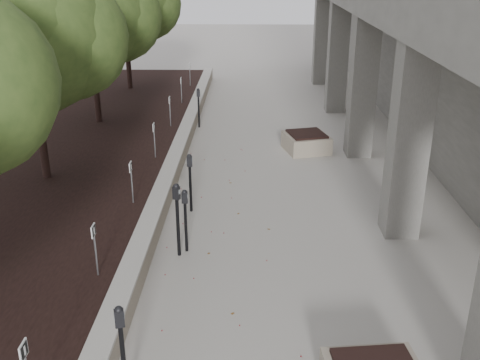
# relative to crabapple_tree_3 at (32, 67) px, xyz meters

# --- Properties ---
(retaining_wall) EXTENTS (0.39, 26.00, 0.50)m
(retaining_wall) POSITION_rel_crabapple_tree_3_xyz_m (2.97, 1.00, -2.87)
(retaining_wall) COLOR tan
(retaining_wall) RESTS_ON ground
(planting_bed) EXTENTS (7.00, 26.00, 0.40)m
(planting_bed) POSITION_rel_crabapple_tree_3_xyz_m (-0.70, 1.00, -2.92)
(planting_bed) COLOR black
(planting_bed) RESTS_ON ground
(crabapple_tree_3) EXTENTS (4.60, 4.00, 5.44)m
(crabapple_tree_3) POSITION_rel_crabapple_tree_3_xyz_m (0.00, 0.00, 0.00)
(crabapple_tree_3) COLOR #344D1D
(crabapple_tree_3) RESTS_ON planting_bed
(crabapple_tree_4) EXTENTS (4.60, 4.00, 5.44)m
(crabapple_tree_4) POSITION_rel_crabapple_tree_3_xyz_m (0.00, 5.00, 0.00)
(crabapple_tree_4) COLOR #344D1D
(crabapple_tree_4) RESTS_ON planting_bed
(crabapple_tree_5) EXTENTS (4.60, 4.00, 5.44)m
(crabapple_tree_5) POSITION_rel_crabapple_tree_3_xyz_m (0.00, 10.00, 0.00)
(crabapple_tree_5) COLOR #344D1D
(crabapple_tree_5) RESTS_ON planting_bed
(parking_sign_3) EXTENTS (0.04, 0.22, 0.96)m
(parking_sign_3) POSITION_rel_crabapple_tree_3_xyz_m (2.45, -4.50, -2.24)
(parking_sign_3) COLOR black
(parking_sign_3) RESTS_ON planting_bed
(parking_sign_4) EXTENTS (0.04, 0.22, 0.96)m
(parking_sign_4) POSITION_rel_crabapple_tree_3_xyz_m (2.45, -1.50, -2.24)
(parking_sign_4) COLOR black
(parking_sign_4) RESTS_ON planting_bed
(parking_sign_5) EXTENTS (0.04, 0.22, 0.96)m
(parking_sign_5) POSITION_rel_crabapple_tree_3_xyz_m (2.45, 1.50, -2.24)
(parking_sign_5) COLOR black
(parking_sign_5) RESTS_ON planting_bed
(parking_sign_6) EXTENTS (0.04, 0.22, 0.96)m
(parking_sign_6) POSITION_rel_crabapple_tree_3_xyz_m (2.45, 4.50, -2.24)
(parking_sign_6) COLOR black
(parking_sign_6) RESTS_ON planting_bed
(parking_sign_7) EXTENTS (0.04, 0.22, 0.96)m
(parking_sign_7) POSITION_rel_crabapple_tree_3_xyz_m (2.45, 7.50, -2.24)
(parking_sign_7) COLOR black
(parking_sign_7) RESTS_ON planting_bed
(parking_sign_8) EXTENTS (0.04, 0.22, 0.96)m
(parking_sign_8) POSITION_rel_crabapple_tree_3_xyz_m (2.45, 10.50, -2.24)
(parking_sign_8) COLOR black
(parking_sign_8) RESTS_ON planting_bed
(parking_meter_1) EXTENTS (0.17, 0.14, 1.43)m
(parking_meter_1) POSITION_rel_crabapple_tree_3_xyz_m (3.42, -6.88, -2.40)
(parking_meter_1) COLOR black
(parking_meter_1) RESTS_ON ground
(parking_meter_2) EXTENTS (0.14, 0.10, 1.33)m
(parking_meter_2) POSITION_rel_crabapple_tree_3_xyz_m (3.78, -2.92, -2.46)
(parking_meter_2) COLOR black
(parking_meter_2) RESTS_ON ground
(parking_meter_3) EXTENTS (0.18, 0.15, 1.52)m
(parking_meter_3) POSITION_rel_crabapple_tree_3_xyz_m (3.65, -3.09, -2.36)
(parking_meter_3) COLOR black
(parking_meter_3) RESTS_ON ground
(parking_meter_4) EXTENTS (0.14, 0.10, 1.40)m
(parking_meter_4) POSITION_rel_crabapple_tree_3_xyz_m (3.68, -1.06, -2.42)
(parking_meter_4) COLOR black
(parking_meter_4) RESTS_ON ground
(parking_meter_5) EXTENTS (0.14, 0.10, 1.36)m
(parking_meter_5) POSITION_rel_crabapple_tree_3_xyz_m (3.25, 5.70, -2.44)
(parking_meter_5) COLOR black
(parking_meter_5) RESTS_ON ground
(planter_back) EXTENTS (1.48, 1.48, 0.57)m
(planter_back) POSITION_rel_crabapple_tree_3_xyz_m (6.71, 3.28, -2.84)
(planter_back) COLOR tan
(planter_back) RESTS_ON ground
(berry_scatter) EXTENTS (3.30, 14.10, 0.02)m
(berry_scatter) POSITION_rel_crabapple_tree_3_xyz_m (4.70, -3.00, -3.11)
(berry_scatter) COLOR maroon
(berry_scatter) RESTS_ON ground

